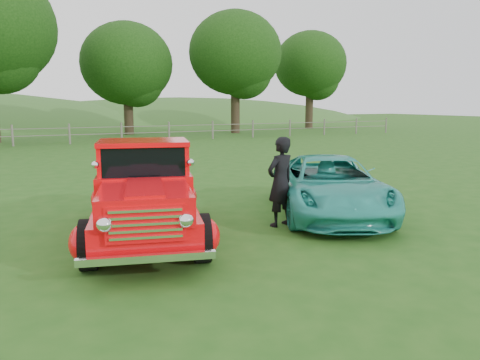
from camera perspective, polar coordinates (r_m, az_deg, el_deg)
name	(u,v)px	position (r m, az deg, el deg)	size (l,w,h in m)	color
ground	(214,251)	(7.83, -3.24, -8.65)	(140.00, 140.00, 0.00)	#205015
distant_hills	(7,157)	(66.73, -26.55, 2.48)	(116.00, 60.00, 18.00)	#305F23
fence_line	(70,134)	(29.09, -20.07, 5.30)	(48.00, 0.12, 1.20)	#676257
tree_near_east	(127,64)	(36.84, -13.65, 13.60)	(6.80, 6.80, 8.33)	#302118
tree_mid_east	(235,53)	(37.59, -0.59, 15.19)	(7.20, 7.20, 9.44)	#302118
tree_far_east	(310,64)	(44.59, 8.57, 13.79)	(6.60, 6.60, 8.86)	#302118
red_pickup	(145,195)	(8.55, -11.52, -1.76)	(3.07, 5.26, 1.78)	black
teal_sedan	(330,186)	(10.35, 10.87, -0.70)	(2.11, 4.57, 1.27)	teal
man	(280,182)	(9.22, 4.94, -0.22)	(0.65, 0.42, 1.78)	black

